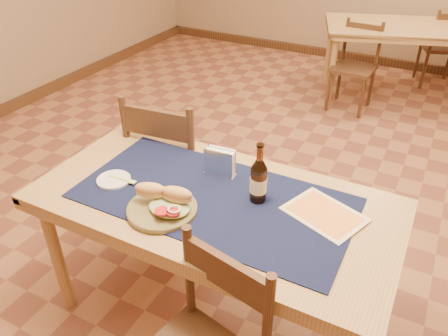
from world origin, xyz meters
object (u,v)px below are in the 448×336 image
at_px(back_table, 409,34).
at_px(beer_bottle, 259,180).
at_px(chair_main_far, 175,165).
at_px(napkin_holder, 220,163).
at_px(main_table, 214,213).
at_px(sandwich_plate, 164,205).

bearing_deg(back_table, beer_bottle, -93.34).
height_order(chair_main_far, napkin_holder, chair_main_far).
distance_m(main_table, sandwich_plate, 0.25).
relative_size(main_table, napkin_holder, 10.21).
height_order(back_table, chair_main_far, chair_main_far).
distance_m(back_table, sandwich_plate, 3.55).
xyz_separation_m(back_table, beer_bottle, (-0.19, -3.26, 0.19)).
relative_size(back_table, beer_bottle, 6.38).
xyz_separation_m(sandwich_plate, beer_bottle, (0.32, 0.25, 0.07)).
bearing_deg(main_table, chair_main_far, 138.55).
xyz_separation_m(chair_main_far, beer_bottle, (0.69, -0.38, 0.35)).
bearing_deg(napkin_holder, sandwich_plate, -102.42).
bearing_deg(beer_bottle, napkin_holder, 157.01).
distance_m(main_table, back_table, 3.35).
relative_size(back_table, chair_main_far, 1.79).
height_order(chair_main_far, beer_bottle, beer_bottle).
xyz_separation_m(back_table, napkin_holder, (-0.43, -3.16, 0.15)).
relative_size(beer_bottle, napkin_holder, 1.76).
bearing_deg(napkin_holder, main_table, -71.08).
relative_size(back_table, napkin_holder, 11.27).
relative_size(sandwich_plate, napkin_holder, 1.90).
relative_size(main_table, beer_bottle, 5.79).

